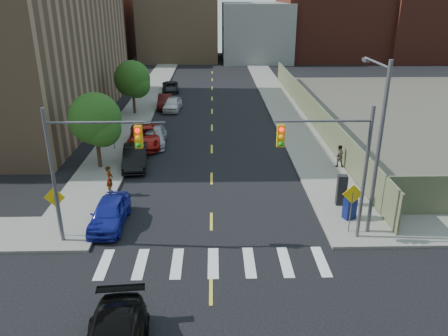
{
  "coord_description": "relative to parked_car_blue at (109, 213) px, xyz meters",
  "views": [
    {
      "loc": [
        0.19,
        -13.32,
        11.83
      ],
      "look_at": [
        0.78,
        10.95,
        2.0
      ],
      "focal_mm": 35.0,
      "sensor_mm": 36.0,
      "label": 1
    }
  ],
  "objects": [
    {
      "name": "warn_sign_midwest",
      "position": [
        -2.3,
        12.26,
        1.26
      ],
      "size": [
        1.06,
        0.06,
        2.83
      ],
      "color": "#59595E",
      "rests_on": "ground"
    },
    {
      "name": "pedestrian_east",
      "position": [
        14.59,
        7.9,
        0.22
      ],
      "size": [
        0.84,
        0.69,
        1.61
      ],
      "primitive_type": "imported",
      "rotation": [
        0.0,
        0.0,
        3.04
      ],
      "color": "gray",
      "rests_on": "sidewalk_ne"
    },
    {
      "name": "signal_ne",
      "position": [
        11.48,
        -1.74,
        3.79
      ],
      "size": [
        4.59,
        0.3,
        7.0
      ],
      "color": "#59595E",
      "rests_on": "ground"
    },
    {
      "name": "bg_bldg_midwest",
      "position": [
        -0.5,
        64.26,
        6.76
      ],
      "size": [
        14.0,
        16.0,
        15.0
      ],
      "primitive_type": "cube",
      "color": "#8C6B4C",
      "rests_on": "ground"
    },
    {
      "name": "mailbox",
      "position": [
        13.13,
        0.19,
        0.15
      ],
      "size": [
        0.76,
        0.67,
        1.53
      ],
      "rotation": [
        0.0,
        0.0,
        0.37
      ],
      "color": "#0E1954",
      "rests_on": "sidewalk_ne"
    },
    {
      "name": "ground",
      "position": [
        5.5,
        -7.74,
        -0.74
      ],
      "size": [
        160.0,
        160.0,
        0.0
      ],
      "primitive_type": "plane",
      "color": "black",
      "rests_on": "ground"
    },
    {
      "name": "parked_car_white",
      "position": [
        1.3,
        24.75,
        -0.03
      ],
      "size": [
        2.01,
        4.29,
        1.42
      ],
      "primitive_type": "imported",
      "rotation": [
        0.0,
        0.0,
        -0.08
      ],
      "color": "silver",
      "rests_on": "ground"
    },
    {
      "name": "bg_bldg_center",
      "position": [
        13.5,
        62.26,
        4.26
      ],
      "size": [
        12.0,
        16.0,
        10.0
      ],
      "primitive_type": "cube",
      "color": "gray",
      "rests_on": "ground"
    },
    {
      "name": "fence_north",
      "position": [
        15.1,
        20.26,
        0.51
      ],
      "size": [
        0.12,
        44.0,
        2.5
      ],
      "primitive_type": "cube",
      "color": "#646D4C",
      "rests_on": "ground"
    },
    {
      "name": "payphone",
      "position": [
        13.12,
        1.89,
        0.34
      ],
      "size": [
        0.58,
        0.49,
        1.85
      ],
      "primitive_type": "cube",
      "rotation": [
        0.0,
        0.0,
        -0.08
      ],
      "color": "black",
      "rests_on": "sidewalk_ne"
    },
    {
      "name": "sidewalk_ne",
      "position": [
        13.25,
        33.76,
        -0.66
      ],
      "size": [
        3.5,
        73.0,
        0.15
      ],
      "primitive_type": "cube",
      "color": "gray",
      "rests_on": "ground"
    },
    {
      "name": "pedestrian_west",
      "position": [
        -0.8,
        3.87,
        0.3
      ],
      "size": [
        0.42,
        0.64,
        1.76
      ],
      "primitive_type": "imported",
      "rotation": [
        0.0,
        0.0,
        1.57
      ],
      "color": "gray",
      "rests_on": "sidewalk_nw"
    },
    {
      "name": "bg_bldg_east",
      "position": [
        27.5,
        64.26,
        7.26
      ],
      "size": [
        18.0,
        18.0,
        16.0
      ],
      "primitive_type": "cube",
      "color": "#592319",
      "rests_on": "ground"
    },
    {
      "name": "parked_car_black",
      "position": [
        0.0,
        8.62,
        0.04
      ],
      "size": [
        2.1,
        4.84,
        1.55
      ],
      "primitive_type": "imported",
      "rotation": [
        0.0,
        0.0,
        0.1
      ],
      "color": "black",
      "rests_on": "ground"
    },
    {
      "name": "parked_car_silver",
      "position": [
        0.75,
        13.56,
        -0.05
      ],
      "size": [
        2.18,
        4.84,
        1.38
      ],
      "primitive_type": "imported",
      "rotation": [
        0.0,
        0.0,
        0.05
      ],
      "color": "#A1A3A9",
      "rests_on": "ground"
    },
    {
      "name": "tree_west_near",
      "position": [
        -2.5,
        8.3,
        2.74
      ],
      "size": [
        3.66,
        3.64,
        5.52
      ],
      "color": "#332114",
      "rests_on": "ground"
    },
    {
      "name": "parked_car_grey",
      "position": [
        0.19,
        34.35,
        -0.13
      ],
      "size": [
        2.45,
        4.57,
        1.22
      ],
      "primitive_type": "imported",
      "rotation": [
        0.0,
        0.0,
        0.1
      ],
      "color": "black",
      "rests_on": "ground"
    },
    {
      "name": "bg_bldg_fareast",
      "position": [
        43.5,
        62.26,
        8.26
      ],
      "size": [
        14.0,
        16.0,
        18.0
      ],
      "primitive_type": "cube",
      "color": "#592319",
      "rests_on": "ground"
    },
    {
      "name": "parked_car_maroon",
      "position": [
        0.38,
        25.96,
        -0.03
      ],
      "size": [
        1.7,
        4.36,
        1.41
      ],
      "primitive_type": "imported",
      "rotation": [
        0.0,
        0.0,
        0.05
      ],
      "color": "#3A0C0B",
      "rests_on": "ground"
    },
    {
      "name": "warn_sign_nw",
      "position": [
        -2.3,
        -1.24,
        1.26
      ],
      "size": [
        1.06,
        0.06,
        2.83
      ],
      "color": "#59595E",
      "rests_on": "ground"
    },
    {
      "name": "parked_car_blue",
      "position": [
        0.0,
        0.0,
        0.0
      ],
      "size": [
        1.8,
        4.35,
        1.47
      ],
      "primitive_type": "imported",
      "rotation": [
        0.0,
        0.0,
        -0.01
      ],
      "color": "#1C239A",
      "rests_on": "ground"
    },
    {
      "name": "sidewalk_nw",
      "position": [
        -2.25,
        33.76,
        -0.66
      ],
      "size": [
        3.5,
        73.0,
        0.15
      ],
      "primitive_type": "cube",
      "color": "gray",
      "rests_on": "ground"
    },
    {
      "name": "tree_west_far",
      "position": [
        -2.5,
        23.3,
        2.74
      ],
      "size": [
        3.66,
        3.64,
        5.52
      ],
      "color": "#332114",
      "rests_on": "ground"
    },
    {
      "name": "signal_nw",
      "position": [
        -0.48,
        -1.74,
        3.79
      ],
      "size": [
        4.59,
        0.3,
        7.0
      ],
      "color": "#59595E",
      "rests_on": "ground"
    },
    {
      "name": "streetlight_ne",
      "position": [
        13.7,
        -0.84,
        4.48
      ],
      "size": [
        0.25,
        3.7,
        9.0
      ],
      "color": "#59595E",
      "rests_on": "ground"
    },
    {
      "name": "parked_car_red",
      "position": [
        0.0,
        13.29,
        0.05
      ],
      "size": [
        3.12,
        5.87,
        1.57
      ],
      "primitive_type": "imported",
      "rotation": [
        0.0,
        0.0,
        0.09
      ],
      "color": "#A81810",
      "rests_on": "ground"
    },
    {
      "name": "bg_bldg_west",
      "position": [
        -16.5,
        62.26,
        5.26
      ],
      "size": [
        14.0,
        18.0,
        12.0
      ],
      "primitive_type": "cube",
      "color": "#592319",
      "rests_on": "ground"
    },
    {
      "name": "warn_sign_ne",
      "position": [
        12.7,
        -1.24,
        1.26
      ],
      "size": [
        1.06,
        0.06,
        2.83
      ],
      "color": "#59595E",
      "rests_on": "ground"
    }
  ]
}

